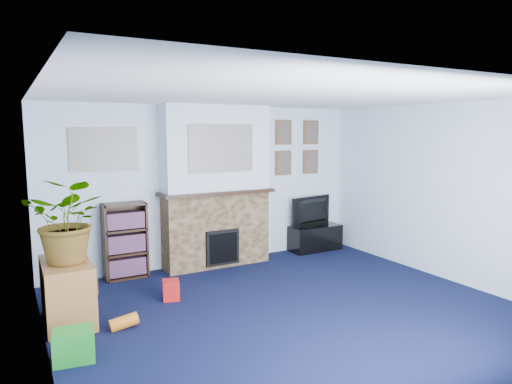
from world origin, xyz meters
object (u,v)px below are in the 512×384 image
bookshelf (125,242)px  sideboard (67,290)px  tv_stand (315,237)px  television (315,211)px

bookshelf → sideboard: (-0.89, -1.20, -0.15)m
tv_stand → sideboard: bearing=-164.6°
tv_stand → sideboard: (-4.07, -1.12, 0.12)m
tv_stand → television: television is taller
television → tv_stand: bearing=79.9°
television → bookshelf: 3.18m
tv_stand → television: bearing=90.0°
tv_stand → bookshelf: (-3.18, 0.08, 0.28)m
bookshelf → sideboard: bookshelf is taller
television → sideboard: television is taller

